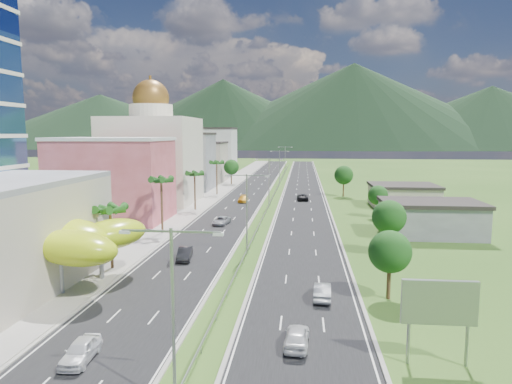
% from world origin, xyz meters
% --- Properties ---
extents(ground, '(500.00, 500.00, 0.00)m').
position_xyz_m(ground, '(0.00, 0.00, 0.00)').
color(ground, '#2D5119').
rests_on(ground, ground).
extents(road_left, '(11.00, 260.00, 0.04)m').
position_xyz_m(road_left, '(-7.50, 90.00, 0.02)').
color(road_left, black).
rests_on(road_left, ground).
extents(road_right, '(11.00, 260.00, 0.04)m').
position_xyz_m(road_right, '(7.50, 90.00, 0.02)').
color(road_right, black).
rests_on(road_right, ground).
extents(sidewalk_left, '(7.00, 260.00, 0.12)m').
position_xyz_m(sidewalk_left, '(-17.00, 90.00, 0.06)').
color(sidewalk_left, gray).
rests_on(sidewalk_left, ground).
extents(median_guardrail, '(0.10, 216.06, 0.76)m').
position_xyz_m(median_guardrail, '(0.00, 71.99, 0.62)').
color(median_guardrail, gray).
rests_on(median_guardrail, ground).
extents(streetlight_median_a, '(6.04, 0.25, 11.00)m').
position_xyz_m(streetlight_median_a, '(0.00, -25.00, 6.75)').
color(streetlight_median_a, gray).
rests_on(streetlight_median_a, ground).
extents(streetlight_median_b, '(6.04, 0.25, 11.00)m').
position_xyz_m(streetlight_median_b, '(0.00, 10.00, 6.75)').
color(streetlight_median_b, gray).
rests_on(streetlight_median_b, ground).
extents(streetlight_median_c, '(6.04, 0.25, 11.00)m').
position_xyz_m(streetlight_median_c, '(0.00, 50.00, 6.75)').
color(streetlight_median_c, gray).
rests_on(streetlight_median_c, ground).
extents(streetlight_median_d, '(6.04, 0.25, 11.00)m').
position_xyz_m(streetlight_median_d, '(0.00, 95.00, 6.75)').
color(streetlight_median_d, gray).
rests_on(streetlight_median_d, ground).
extents(streetlight_median_e, '(6.04, 0.25, 11.00)m').
position_xyz_m(streetlight_median_e, '(0.00, 140.00, 6.75)').
color(streetlight_median_e, gray).
rests_on(streetlight_median_e, ground).
extents(lime_canopy, '(18.00, 15.00, 7.40)m').
position_xyz_m(lime_canopy, '(-20.00, -4.00, 4.99)').
color(lime_canopy, '#ADC713').
rests_on(lime_canopy, ground).
extents(pink_shophouse, '(20.00, 15.00, 15.00)m').
position_xyz_m(pink_shophouse, '(-28.00, 32.00, 7.50)').
color(pink_shophouse, '#BF4E50').
rests_on(pink_shophouse, ground).
extents(domed_building, '(20.00, 20.00, 28.70)m').
position_xyz_m(domed_building, '(-28.00, 55.00, 11.35)').
color(domed_building, beige).
rests_on(domed_building, ground).
extents(midrise_grey, '(16.00, 15.00, 16.00)m').
position_xyz_m(midrise_grey, '(-27.00, 80.00, 8.00)').
color(midrise_grey, slate).
rests_on(midrise_grey, ground).
extents(midrise_beige, '(16.00, 15.00, 13.00)m').
position_xyz_m(midrise_beige, '(-27.00, 102.00, 6.50)').
color(midrise_beige, '#B1A792').
rests_on(midrise_beige, ground).
extents(midrise_white, '(16.00, 15.00, 18.00)m').
position_xyz_m(midrise_white, '(-27.00, 125.00, 9.00)').
color(midrise_white, silver).
rests_on(midrise_white, ground).
extents(billboard, '(5.20, 0.35, 6.20)m').
position_xyz_m(billboard, '(17.00, -18.00, 4.42)').
color(billboard, gray).
rests_on(billboard, ground).
extents(shed_near, '(15.00, 10.00, 5.00)m').
position_xyz_m(shed_near, '(28.00, 25.00, 2.50)').
color(shed_near, slate).
rests_on(shed_near, ground).
extents(shed_far, '(14.00, 12.00, 4.40)m').
position_xyz_m(shed_far, '(30.00, 55.00, 2.20)').
color(shed_far, '#B1A792').
rests_on(shed_far, ground).
extents(palm_tree_b, '(3.60, 3.60, 8.10)m').
position_xyz_m(palm_tree_b, '(-15.50, 2.00, 7.06)').
color(palm_tree_b, '#47301C').
rests_on(palm_tree_b, ground).
extents(palm_tree_c, '(3.60, 3.60, 9.60)m').
position_xyz_m(palm_tree_c, '(-15.50, 22.00, 8.50)').
color(palm_tree_c, '#47301C').
rests_on(palm_tree_c, ground).
extents(palm_tree_d, '(3.60, 3.60, 8.60)m').
position_xyz_m(palm_tree_d, '(-15.50, 45.00, 7.54)').
color(palm_tree_d, '#47301C').
rests_on(palm_tree_d, ground).
extents(palm_tree_e, '(3.60, 3.60, 9.40)m').
position_xyz_m(palm_tree_e, '(-15.50, 70.00, 8.31)').
color(palm_tree_e, '#47301C').
rests_on(palm_tree_e, ground).
extents(leafy_tree_lfar, '(4.90, 4.90, 8.05)m').
position_xyz_m(leafy_tree_lfar, '(-15.50, 95.00, 5.58)').
color(leafy_tree_lfar, '#47301C').
rests_on(leafy_tree_lfar, ground).
extents(leafy_tree_ra, '(4.20, 4.20, 6.90)m').
position_xyz_m(leafy_tree_ra, '(16.00, -5.00, 4.78)').
color(leafy_tree_ra, '#47301C').
rests_on(leafy_tree_ra, ground).
extents(leafy_tree_rb, '(4.55, 4.55, 7.47)m').
position_xyz_m(leafy_tree_rb, '(19.00, 12.00, 5.18)').
color(leafy_tree_rb, '#47301C').
rests_on(leafy_tree_rb, ground).
extents(leafy_tree_rc, '(3.85, 3.85, 6.33)m').
position_xyz_m(leafy_tree_rc, '(22.00, 40.00, 4.37)').
color(leafy_tree_rc, '#47301C').
rests_on(leafy_tree_rc, ground).
extents(leafy_tree_rd, '(4.90, 4.90, 8.05)m').
position_xyz_m(leafy_tree_rd, '(18.00, 70.00, 5.58)').
color(leafy_tree_rd, '#47301C').
rests_on(leafy_tree_rd, ground).
extents(mountain_ridge, '(860.00, 140.00, 90.00)m').
position_xyz_m(mountain_ridge, '(60.00, 450.00, 0.00)').
color(mountain_ridge, black).
rests_on(mountain_ridge, ground).
extents(car_white_near_left, '(2.06, 4.60, 1.53)m').
position_xyz_m(car_white_near_left, '(-8.35, -20.10, 0.81)').
color(car_white_near_left, white).
rests_on(car_white_near_left, road_left).
extents(car_dark_left, '(2.35, 5.01, 1.59)m').
position_xyz_m(car_dark_left, '(-7.72, 6.66, 0.83)').
color(car_dark_left, black).
rests_on(car_dark_left, road_left).
extents(car_silver_mid_left, '(2.98, 5.33, 1.41)m').
position_xyz_m(car_silver_mid_left, '(-7.08, 29.90, 0.74)').
color(car_silver_mid_left, '#98999F').
rests_on(car_silver_mid_left, road_left).
extents(car_yellow_far_left, '(2.26, 5.28, 1.52)m').
position_xyz_m(car_yellow_far_left, '(-6.74, 57.15, 0.80)').
color(car_yellow_far_left, '#C28416').
rests_on(car_yellow_far_left, road_left).
extents(car_white_near_right, '(2.09, 4.66, 1.56)m').
position_xyz_m(car_white_near_right, '(7.10, -16.21, 0.82)').
color(car_white_near_right, silver).
rests_on(car_white_near_right, road_right).
extents(car_silver_right, '(1.87, 4.82, 1.57)m').
position_xyz_m(car_silver_right, '(9.48, -5.77, 0.82)').
color(car_silver_right, '#95979B').
rests_on(car_silver_right, road_right).
extents(car_dark_far_right, '(2.89, 5.73, 1.55)m').
position_xyz_m(car_dark_far_right, '(7.43, 61.58, 0.82)').
color(car_dark_far_right, black).
rests_on(car_dark_far_right, road_right).
extents(motorcycle, '(0.72, 1.78, 1.11)m').
position_xyz_m(motorcycle, '(-8.79, 3.55, 0.59)').
color(motorcycle, black).
rests_on(motorcycle, road_left).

